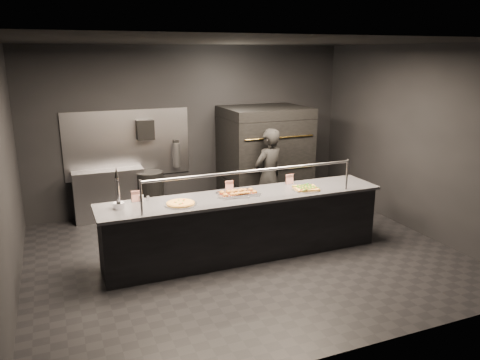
{
  "coord_description": "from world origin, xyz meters",
  "views": [
    {
      "loc": [
        -2.45,
        -5.82,
        2.86
      ],
      "look_at": [
        0.02,
        0.2,
        1.09
      ],
      "focal_mm": 35.0,
      "sensor_mm": 36.0,
      "label": 1
    }
  ],
  "objects_px": {
    "pizza_oven": "(264,158)",
    "round_pizza": "(181,203)",
    "worker": "(268,177)",
    "square_pizza": "(306,188)",
    "trash_bin": "(150,194)",
    "slider_tray_a": "(234,194)",
    "towel_dispenser": "(145,130)",
    "prep_shelf": "(109,195)",
    "beer_tap": "(118,197)",
    "service_counter": "(244,225)",
    "slider_tray_b": "(244,193)",
    "fire_extinguisher": "(176,154)"
  },
  "relations": [
    {
      "from": "pizza_oven",
      "to": "worker",
      "type": "height_order",
      "value": "pizza_oven"
    },
    {
      "from": "towel_dispenser",
      "to": "slider_tray_b",
      "type": "distance_m",
      "value": 2.6
    },
    {
      "from": "prep_shelf",
      "to": "square_pizza",
      "type": "bearing_deg",
      "value": -43.53
    },
    {
      "from": "slider_tray_a",
      "to": "round_pizza",
      "type": "bearing_deg",
      "value": -171.44
    },
    {
      "from": "pizza_oven",
      "to": "round_pizza",
      "type": "xyz_separation_m",
      "value": [
        -2.15,
        -1.98,
        -0.03
      ]
    },
    {
      "from": "service_counter",
      "to": "beer_tap",
      "type": "height_order",
      "value": "beer_tap"
    },
    {
      "from": "pizza_oven",
      "to": "towel_dispenser",
      "type": "bearing_deg",
      "value": 166.86
    },
    {
      "from": "beer_tap",
      "to": "round_pizza",
      "type": "relative_size",
      "value": 1.29
    },
    {
      "from": "slider_tray_a",
      "to": "trash_bin",
      "type": "bearing_deg",
      "value": 109.0
    },
    {
      "from": "slider_tray_a",
      "to": "service_counter",
      "type": "bearing_deg",
      "value": -14.42
    },
    {
      "from": "square_pizza",
      "to": "trash_bin",
      "type": "bearing_deg",
      "value": 128.51
    },
    {
      "from": "worker",
      "to": "prep_shelf",
      "type": "bearing_deg",
      "value": -46.28
    },
    {
      "from": "towel_dispenser",
      "to": "trash_bin",
      "type": "height_order",
      "value": "towel_dispenser"
    },
    {
      "from": "pizza_oven",
      "to": "square_pizza",
      "type": "height_order",
      "value": "pizza_oven"
    },
    {
      "from": "slider_tray_b",
      "to": "trash_bin",
      "type": "relative_size",
      "value": 0.57
    },
    {
      "from": "trash_bin",
      "to": "worker",
      "type": "xyz_separation_m",
      "value": [
        1.81,
        -1.11,
        0.42
      ]
    },
    {
      "from": "worker",
      "to": "towel_dispenser",
      "type": "bearing_deg",
      "value": -55.81
    },
    {
      "from": "prep_shelf",
      "to": "towel_dispenser",
      "type": "xyz_separation_m",
      "value": [
        0.7,
        0.07,
        1.1
      ]
    },
    {
      "from": "beer_tap",
      "to": "slider_tray_b",
      "type": "bearing_deg",
      "value": -0.95
    },
    {
      "from": "pizza_oven",
      "to": "towel_dispenser",
      "type": "xyz_separation_m",
      "value": [
        -2.1,
        0.49,
        0.58
      ]
    },
    {
      "from": "round_pizza",
      "to": "slider_tray_a",
      "type": "relative_size",
      "value": 0.84
    },
    {
      "from": "slider_tray_a",
      "to": "slider_tray_b",
      "type": "distance_m",
      "value": 0.15
    },
    {
      "from": "pizza_oven",
      "to": "fire_extinguisher",
      "type": "relative_size",
      "value": 3.78
    },
    {
      "from": "service_counter",
      "to": "square_pizza",
      "type": "height_order",
      "value": "service_counter"
    },
    {
      "from": "prep_shelf",
      "to": "beer_tap",
      "type": "bearing_deg",
      "value": -93.3
    },
    {
      "from": "slider_tray_a",
      "to": "fire_extinguisher",
      "type": "bearing_deg",
      "value": 94.87
    },
    {
      "from": "slider_tray_a",
      "to": "trash_bin",
      "type": "xyz_separation_m",
      "value": [
        -0.75,
        2.18,
        -0.54
      ]
    },
    {
      "from": "round_pizza",
      "to": "trash_bin",
      "type": "relative_size",
      "value": 0.52
    },
    {
      "from": "pizza_oven",
      "to": "round_pizza",
      "type": "relative_size",
      "value": 4.44
    },
    {
      "from": "fire_extinguisher",
      "to": "slider_tray_a",
      "type": "bearing_deg",
      "value": -85.13
    },
    {
      "from": "round_pizza",
      "to": "towel_dispenser",
      "type": "bearing_deg",
      "value": 88.84
    },
    {
      "from": "service_counter",
      "to": "slider_tray_b",
      "type": "xyz_separation_m",
      "value": [
        -0.0,
        0.03,
        0.48
      ]
    },
    {
      "from": "towel_dispenser",
      "to": "beer_tap",
      "type": "bearing_deg",
      "value": -109.61
    },
    {
      "from": "round_pizza",
      "to": "square_pizza",
      "type": "distance_m",
      "value": 1.89
    },
    {
      "from": "pizza_oven",
      "to": "trash_bin",
      "type": "distance_m",
      "value": 2.2
    },
    {
      "from": "service_counter",
      "to": "trash_bin",
      "type": "height_order",
      "value": "service_counter"
    },
    {
      "from": "towel_dispenser",
      "to": "fire_extinguisher",
      "type": "height_order",
      "value": "towel_dispenser"
    },
    {
      "from": "trash_bin",
      "to": "round_pizza",
      "type": "bearing_deg",
      "value": -91.24
    },
    {
      "from": "service_counter",
      "to": "prep_shelf",
      "type": "distance_m",
      "value": 2.82
    },
    {
      "from": "towel_dispenser",
      "to": "pizza_oven",
      "type": "bearing_deg",
      "value": -13.14
    },
    {
      "from": "pizza_oven",
      "to": "slider_tray_a",
      "type": "relative_size",
      "value": 3.74
    },
    {
      "from": "pizza_oven",
      "to": "trash_bin",
      "type": "xyz_separation_m",
      "value": [
        -2.1,
        0.32,
        -0.56
      ]
    },
    {
      "from": "service_counter",
      "to": "slider_tray_b",
      "type": "bearing_deg",
      "value": 90.4
    },
    {
      "from": "pizza_oven",
      "to": "worker",
      "type": "xyz_separation_m",
      "value": [
        -0.29,
        -0.79,
        -0.14
      ]
    },
    {
      "from": "pizza_oven",
      "to": "slider_tray_b",
      "type": "xyz_separation_m",
      "value": [
        -1.2,
        -1.87,
        -0.02
      ]
    },
    {
      "from": "prep_shelf",
      "to": "towel_dispenser",
      "type": "distance_m",
      "value": 1.31
    },
    {
      "from": "slider_tray_b",
      "to": "trash_bin",
      "type": "bearing_deg",
      "value": 112.34
    },
    {
      "from": "fire_extinguisher",
      "to": "prep_shelf",
      "type": "bearing_deg",
      "value": -176.34
    },
    {
      "from": "round_pizza",
      "to": "slider_tray_b",
      "type": "bearing_deg",
      "value": 6.81
    },
    {
      "from": "pizza_oven",
      "to": "beer_tap",
      "type": "height_order",
      "value": "pizza_oven"
    }
  ]
}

